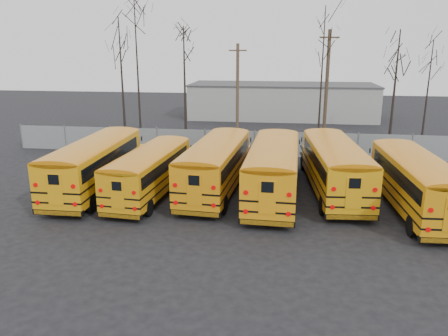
# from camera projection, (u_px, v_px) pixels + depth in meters

# --- Properties ---
(ground) EXTENTS (120.00, 120.00, 0.00)m
(ground) POSITION_uv_depth(u_px,v_px,m) (239.00, 208.00, 23.62)
(ground) COLOR black
(ground) RESTS_ON ground
(fence) EXTENTS (40.00, 0.04, 2.00)m
(fence) POSITION_uv_depth(u_px,v_px,m) (254.00, 143.00, 34.81)
(fence) COLOR gray
(fence) RESTS_ON ground
(distant_building) EXTENTS (22.00, 8.00, 4.00)m
(distant_building) POSITION_uv_depth(u_px,v_px,m) (282.00, 101.00, 53.37)
(distant_building) COLOR #999995
(distant_building) RESTS_ON ground
(bus_a) EXTENTS (2.72, 11.38, 3.18)m
(bus_a) POSITION_uv_depth(u_px,v_px,m) (96.00, 161.00, 26.12)
(bus_a) COLOR black
(bus_a) RESTS_ON ground
(bus_b) EXTENTS (3.07, 10.24, 2.83)m
(bus_b) POSITION_uv_depth(u_px,v_px,m) (151.00, 168.00, 25.31)
(bus_b) COLOR black
(bus_b) RESTS_ON ground
(bus_c) EXTENTS (3.35, 11.41, 3.15)m
(bus_c) POSITION_uv_depth(u_px,v_px,m) (217.00, 161.00, 25.96)
(bus_c) COLOR black
(bus_c) RESTS_ON ground
(bus_d) EXTENTS (3.03, 11.66, 3.24)m
(bus_d) POSITION_uv_depth(u_px,v_px,m) (274.00, 165.00, 24.91)
(bus_d) COLOR black
(bus_d) RESTS_ON ground
(bus_e) EXTENTS (3.48, 11.49, 3.17)m
(bus_e) POSITION_uv_depth(u_px,v_px,m) (334.00, 163.00, 25.58)
(bus_e) COLOR black
(bus_e) RESTS_ON ground
(bus_f) EXTENTS (3.03, 11.02, 3.05)m
(bus_f) POSITION_uv_depth(u_px,v_px,m) (415.00, 178.00, 22.88)
(bus_f) COLOR black
(bus_f) RESTS_ON ground
(utility_pole_left) EXTENTS (1.55, 0.29, 8.71)m
(utility_pole_left) POSITION_uv_depth(u_px,v_px,m) (237.00, 94.00, 37.98)
(utility_pole_left) COLOR #4E3C2C
(utility_pole_left) RESTS_ON ground
(utility_pole_right) EXTENTS (1.71, 0.66, 9.85)m
(utility_pole_right) POSITION_uv_depth(u_px,v_px,m) (326.00, 87.00, 37.50)
(utility_pole_right) COLOR #433526
(utility_pole_right) RESTS_ON ground
(tree_0) EXTENTS (0.26, 0.26, 11.03)m
(tree_0) POSITION_uv_depth(u_px,v_px,m) (122.00, 79.00, 40.77)
(tree_0) COLOR black
(tree_0) RESTS_ON ground
(tree_1) EXTENTS (0.26, 0.26, 12.91)m
(tree_1) POSITION_uv_depth(u_px,v_px,m) (138.00, 70.00, 39.13)
(tree_1) COLOR black
(tree_1) RESTS_ON ground
(tree_2) EXTENTS (0.26, 0.26, 10.05)m
(tree_2) POSITION_uv_depth(u_px,v_px,m) (185.00, 87.00, 38.20)
(tree_2) COLOR black
(tree_2) RESTS_ON ground
(tree_3) EXTENTS (0.26, 0.26, 11.68)m
(tree_3) POSITION_uv_depth(u_px,v_px,m) (321.00, 79.00, 36.71)
(tree_3) COLOR black
(tree_3) RESTS_ON ground
(tree_4) EXTENTS (0.26, 0.26, 9.76)m
(tree_4) POSITION_uv_depth(u_px,v_px,m) (394.00, 93.00, 34.98)
(tree_4) COLOR black
(tree_4) RESTS_ON ground
(tree_5) EXTENTS (0.26, 0.26, 9.04)m
(tree_5) POSITION_uv_depth(u_px,v_px,m) (427.00, 95.00, 37.06)
(tree_5) COLOR black
(tree_5) RESTS_ON ground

